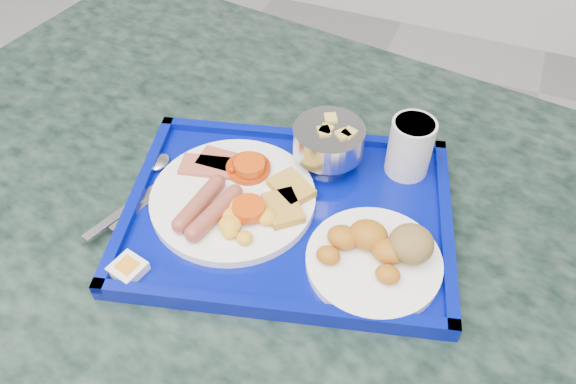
# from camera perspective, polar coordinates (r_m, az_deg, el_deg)

# --- Properties ---
(table) EXTENTS (1.43, 1.06, 0.82)m
(table) POSITION_cam_1_polar(r_m,az_deg,el_deg) (0.98, -1.51, -8.83)
(table) COLOR gray
(table) RESTS_ON floor
(tray) EXTENTS (0.51, 0.43, 0.03)m
(tray) POSITION_cam_1_polar(r_m,az_deg,el_deg) (0.78, -0.00, -2.28)
(tray) COLOR #020C83
(tray) RESTS_ON table
(main_plate) EXTENTS (0.23, 0.23, 0.04)m
(main_plate) POSITION_cam_1_polar(r_m,az_deg,el_deg) (0.78, -5.31, -0.55)
(main_plate) COLOR white
(main_plate) RESTS_ON tray
(bread_plate) EXTENTS (0.17, 0.17, 0.06)m
(bread_plate) POSITION_cam_1_polar(r_m,az_deg,el_deg) (0.72, 9.23, -6.15)
(bread_plate) COLOR white
(bread_plate) RESTS_ON tray
(fruit_bowl) EXTENTS (0.10, 0.10, 0.07)m
(fruit_bowl) POSITION_cam_1_polar(r_m,az_deg,el_deg) (0.81, 4.16, 5.20)
(fruit_bowl) COLOR #AEAEB1
(fruit_bowl) RESTS_ON tray
(juice_cup) EXTENTS (0.06, 0.06, 0.09)m
(juice_cup) POSITION_cam_1_polar(r_m,az_deg,el_deg) (0.82, 12.34, 4.64)
(juice_cup) COLOR silver
(juice_cup) RESTS_ON tray
(spoon) EXTENTS (0.06, 0.16, 0.01)m
(spoon) POSITION_cam_1_polar(r_m,az_deg,el_deg) (0.85, -13.29, 1.89)
(spoon) COLOR #AEAEB1
(spoon) RESTS_ON tray
(knife) EXTENTS (0.07, 0.19, 0.00)m
(knife) POSITION_cam_1_polar(r_m,az_deg,el_deg) (0.82, -14.58, -0.57)
(knife) COLOR #AEAEB1
(knife) RESTS_ON tray
(jam_packet) EXTENTS (0.05, 0.05, 0.02)m
(jam_packet) POSITION_cam_1_polar(r_m,az_deg,el_deg) (0.74, -15.95, -7.49)
(jam_packet) COLOR white
(jam_packet) RESTS_ON tray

